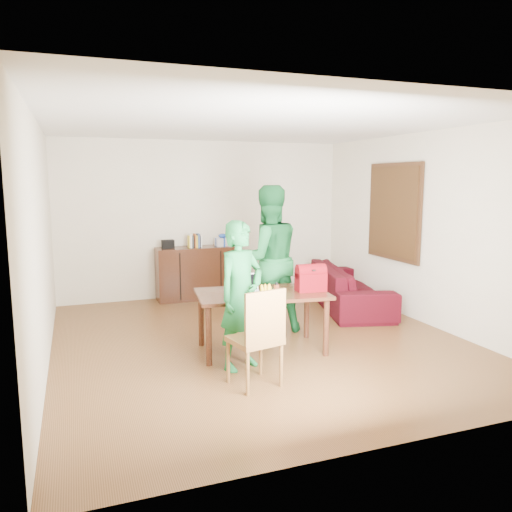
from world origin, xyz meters
name	(u,v)px	position (x,y,z in m)	size (l,w,h in m)	color
room	(257,238)	(0.01, 0.13, 1.31)	(5.20, 5.70, 2.90)	#462B11
table	(262,299)	(-0.11, -0.36, 0.63)	(1.62, 1.04, 0.72)	black
chair	(255,357)	(-0.53, -1.30, 0.29)	(0.54, 0.52, 1.00)	brown
person_near	(241,295)	(-0.51, -0.79, 0.81)	(0.59, 0.39, 1.61)	#16662E
person_far	(268,259)	(0.25, 0.36, 0.98)	(0.96, 0.74, 1.97)	#145D29
laptop	(249,291)	(-0.29, -0.44, 0.76)	(0.33, 0.24, 0.23)	white
bananas	(266,296)	(-0.18, -0.70, 0.75)	(0.18, 0.11, 0.07)	yellow
bottle	(277,291)	(-0.06, -0.72, 0.81)	(0.06, 0.06, 0.18)	#612916
red_bag	(311,280)	(0.47, -0.49, 0.84)	(0.35, 0.20, 0.26)	#700708
sofa	(349,287)	(1.95, 1.11, 0.33)	(2.27, 0.89, 0.66)	#3B070A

